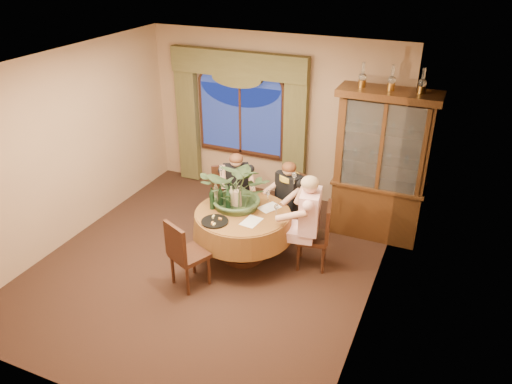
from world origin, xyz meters
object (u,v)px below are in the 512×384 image
at_px(chair_front_left, 190,253).
at_px(centerpiece_plant, 240,165).
at_px(person_pink, 309,223).
at_px(wine_bottle_2, 231,197).
at_px(wine_bottle_0, 228,200).
at_px(chair_back, 228,199).
at_px(olive_bowl, 242,212).
at_px(china_cabinet, 381,167).
at_px(oil_lamp_right, 423,81).
at_px(chair_back_right, 290,206).
at_px(stoneware_vase, 237,199).
at_px(wine_bottle_3, 231,192).
at_px(wine_bottle_1, 216,193).
at_px(oil_lamp_center, 392,78).
at_px(person_scarf, 289,200).
at_px(chair_right, 312,236).
at_px(person_back, 237,190).
at_px(wine_bottle_4, 212,198).
at_px(oil_lamp_left, 363,75).
at_px(dining_table, 243,235).
at_px(wine_bottle_5, 221,197).

distance_m(chair_front_left, centerpiece_plant, 1.36).
relative_size(person_pink, wine_bottle_2, 4.23).
bearing_deg(wine_bottle_0, centerpiece_plant, 59.83).
relative_size(chair_back, wine_bottle_0, 2.91).
distance_m(olive_bowl, wine_bottle_2, 0.26).
bearing_deg(chair_back, china_cabinet, 157.86).
height_order(oil_lamp_right, chair_back_right, oil_lamp_right).
xyz_separation_m(stoneware_vase, wine_bottle_3, (-0.14, 0.09, 0.04)).
height_order(chair_front_left, centerpiece_plant, centerpiece_plant).
distance_m(chair_back_right, stoneware_vase, 1.02).
height_order(wine_bottle_0, wine_bottle_1, same).
height_order(oil_lamp_center, chair_back, oil_lamp_center).
xyz_separation_m(china_cabinet, wine_bottle_0, (-1.79, -1.43, -0.23)).
bearing_deg(oil_lamp_center, olive_bowl, -137.89).
height_order(chair_back, person_scarf, person_scarf).
distance_m(chair_back, person_scarf, 0.99).
xyz_separation_m(chair_right, person_back, (-1.42, 0.57, 0.15)).
relative_size(chair_back, wine_bottle_1, 2.91).
bearing_deg(wine_bottle_2, china_cabinet, 36.89).
bearing_deg(chair_back, person_scarf, 145.73).
xyz_separation_m(person_pink, wine_bottle_1, (-1.37, -0.07, 0.22)).
xyz_separation_m(chair_right, person_scarf, (-0.57, 0.60, 0.14)).
xyz_separation_m(chair_front_left, wine_bottle_4, (-0.05, 0.75, 0.44)).
xyz_separation_m(chair_front_left, person_scarf, (0.77, 1.64, 0.14)).
bearing_deg(wine_bottle_2, wine_bottle_0, -93.88).
bearing_deg(wine_bottle_0, oil_lamp_left, 45.68).
xyz_separation_m(oil_lamp_right, stoneware_vase, (-2.11, -1.30, -1.57)).
height_order(oil_lamp_right, person_back, oil_lamp_right).
relative_size(wine_bottle_1, wine_bottle_2, 1.00).
bearing_deg(wine_bottle_4, oil_lamp_left, 42.30).
distance_m(china_cabinet, wine_bottle_1, 2.44).
height_order(chair_back, wine_bottle_4, wine_bottle_4).
height_order(chair_back, person_pink, person_pink).
relative_size(dining_table, wine_bottle_2, 4.29).
bearing_deg(chair_right, wine_bottle_5, 87.09).
height_order(oil_lamp_center, centerpiece_plant, oil_lamp_center).
height_order(chair_right, wine_bottle_5, wine_bottle_5).
height_order(oil_lamp_right, stoneware_vase, oil_lamp_right).
height_order(oil_lamp_right, olive_bowl, oil_lamp_right).
xyz_separation_m(person_back, wine_bottle_4, (0.04, -0.86, 0.29)).
bearing_deg(stoneware_vase, wine_bottle_1, -178.35).
distance_m(dining_table, centerpiece_plant, 1.03).
relative_size(centerpiece_plant, wine_bottle_0, 3.43).
height_order(centerpiece_plant, wine_bottle_0, centerpiece_plant).
bearing_deg(wine_bottle_0, chair_back_right, 57.40).
xyz_separation_m(wine_bottle_0, wine_bottle_2, (0.01, 0.09, 0.00)).
distance_m(person_pink, wine_bottle_5, 1.28).
xyz_separation_m(china_cabinet, person_scarf, (-1.20, -0.58, -0.52)).
relative_size(oil_lamp_right, chair_back_right, 0.35).
bearing_deg(person_pink, chair_front_left, 117.54).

